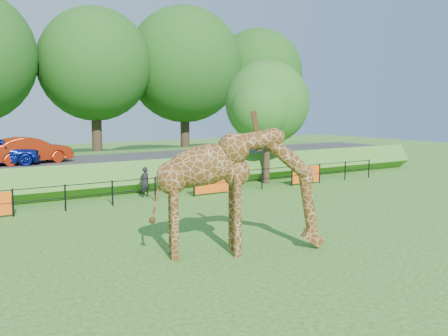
# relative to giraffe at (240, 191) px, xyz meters

# --- Properties ---
(ground) EXTENTS (90.00, 90.00, 0.00)m
(ground) POSITION_rel_giraffe_xyz_m (1.31, 0.70, -1.83)
(ground) COLOR #235816
(ground) RESTS_ON ground
(giraffe) EXTENTS (5.12, 2.67, 3.65)m
(giraffe) POSITION_rel_giraffe_xyz_m (0.00, 0.00, 0.00)
(giraffe) COLOR #563211
(giraffe) RESTS_ON ground
(perimeter_fence) EXTENTS (28.07, 0.10, 1.10)m
(perimeter_fence) POSITION_rel_giraffe_xyz_m (1.31, 8.70, -1.28)
(perimeter_fence) COLOR black
(perimeter_fence) RESTS_ON ground
(embankment) EXTENTS (40.00, 9.00, 1.30)m
(embankment) POSITION_rel_giraffe_xyz_m (1.31, 16.20, -1.18)
(embankment) COLOR #235816
(embankment) RESTS_ON ground
(road) EXTENTS (40.00, 5.00, 0.12)m
(road) POSITION_rel_giraffe_xyz_m (1.31, 14.70, -0.47)
(road) COLOR #303033
(road) RESTS_ON embankment
(car_red) EXTENTS (4.18, 2.09, 1.32)m
(car_red) POSITION_rel_giraffe_xyz_m (-2.84, 14.41, 0.25)
(car_red) COLOR #B8260D
(car_red) RESTS_ON road
(visitor) EXTENTS (0.59, 0.46, 1.43)m
(visitor) POSITION_rel_giraffe_xyz_m (1.33, 9.90, -1.11)
(visitor) COLOR black
(visitor) RESTS_ON ground
(tree_east) EXTENTS (5.40, 4.71, 6.76)m
(tree_east) POSITION_rel_giraffe_xyz_m (8.91, 10.33, 2.45)
(tree_east) COLOR #362618
(tree_east) RESTS_ON ground
(bg_tree_line) EXTENTS (37.30, 8.80, 11.82)m
(bg_tree_line) POSITION_rel_giraffe_xyz_m (3.20, 22.70, 5.37)
(bg_tree_line) COLOR #362618
(bg_tree_line) RESTS_ON ground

